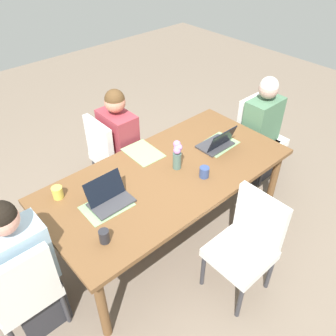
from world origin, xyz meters
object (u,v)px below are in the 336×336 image
object	(u,v)px
coffee_mug_near_right	(58,192)
coffee_mug_centre_left	(204,172)
person_head_left_left_mid	(26,274)
chair_far_left_near	(111,152)
chair_head_left_left_mid	(23,288)
chair_near_right_near	(247,241)
person_head_right_left_far	(260,135)
laptop_head_left_left_mid	(109,198)
laptop_head_right_left_far	(217,143)
chair_head_right_left_far	(257,132)
person_far_left_near	(120,150)
dining_table	(168,179)
flower_vase	(177,154)
coffee_mug_near_left	(104,236)

from	to	relation	value
coffee_mug_near_right	coffee_mug_centre_left	distance (m)	1.18
person_head_left_left_mid	coffee_mug_centre_left	bearing A→B (deg)	-9.71
chair_far_left_near	chair_head_left_left_mid	size ratio (longest dim) A/B	1.00
chair_near_right_near	coffee_mug_centre_left	size ratio (longest dim) A/B	9.55
person_head_right_left_far	laptop_head_left_left_mid	distance (m)	1.94
coffee_mug_near_right	chair_head_left_left_mid	bearing A→B (deg)	-142.87
person_head_left_left_mid	laptop_head_right_left_far	bearing A→B (deg)	-1.17
chair_head_right_left_far	coffee_mug_near_right	distance (m)	2.28
person_head_left_left_mid	coffee_mug_centre_left	size ratio (longest dim) A/B	12.68
chair_head_left_left_mid	laptop_head_right_left_far	bearing A→B (deg)	1.05
person_far_left_near	chair_near_right_near	world-z (taller)	person_far_left_near
dining_table	person_head_right_left_far	size ratio (longest dim) A/B	1.82
flower_vase	coffee_mug_near_left	xyz separation A→B (m)	(-0.92, -0.26, -0.10)
laptop_head_right_left_far	coffee_mug_centre_left	xyz separation A→B (m)	(-0.40, -0.22, 0.00)
laptop_head_left_left_mid	coffee_mug_near_right	world-z (taller)	laptop_head_left_left_mid
person_far_left_near	coffee_mug_centre_left	size ratio (longest dim) A/B	12.68
person_head_left_left_mid	flower_vase	xyz separation A→B (m)	(1.41, -0.02, 0.35)
person_head_right_left_far	coffee_mug_near_left	distance (m)	2.20
dining_table	laptop_head_left_left_mid	distance (m)	0.59
coffee_mug_near_right	chair_head_right_left_far	bearing A→B (deg)	-6.65
chair_far_left_near	coffee_mug_near_right	xyz separation A→B (m)	(-0.81, -0.51, 0.28)
dining_table	chair_far_left_near	world-z (taller)	chair_far_left_near
chair_far_left_near	coffee_mug_near_left	xyz separation A→B (m)	(-0.79, -1.12, 0.28)
chair_head_right_left_far	laptop_head_right_left_far	distance (m)	0.87
coffee_mug_centre_left	dining_table	bearing A→B (deg)	128.54
person_head_left_left_mid	laptop_head_right_left_far	distance (m)	1.92
flower_vase	laptop_head_right_left_far	size ratio (longest dim) A/B	0.84
laptop_head_right_left_far	laptop_head_left_left_mid	world-z (taller)	laptop_head_right_left_far
person_head_right_left_far	coffee_mug_centre_left	size ratio (longest dim) A/B	12.68
chair_far_left_near	chair_head_right_left_far	distance (m)	1.63
chair_head_left_left_mid	person_head_left_left_mid	distance (m)	0.10
chair_head_left_left_mid	laptop_head_right_left_far	world-z (taller)	laptop_head_right_left_far
chair_head_left_left_mid	chair_head_right_left_far	distance (m)	2.79
chair_far_left_near	person_head_right_left_far	size ratio (longest dim) A/B	0.75
laptop_head_left_left_mid	coffee_mug_centre_left	world-z (taller)	laptop_head_left_left_mid
chair_far_left_near	laptop_head_left_left_mid	xyz separation A→B (m)	(-0.55, -0.83, 0.28)
chair_head_left_left_mid	person_head_left_left_mid	bearing A→B (deg)	51.24
chair_far_left_near	coffee_mug_near_right	bearing A→B (deg)	-147.69
laptop_head_right_left_far	person_far_left_near	bearing A→B (deg)	123.56
flower_vase	chair_near_right_near	bearing A→B (deg)	-91.22
person_head_right_left_far	coffee_mug_near_left	size ratio (longest dim) A/B	11.85
laptop_head_right_left_far	coffee_mug_near_left	xyz separation A→B (m)	(-1.41, -0.24, 0.01)
person_head_left_left_mid	person_head_right_left_far	bearing A→B (deg)	-0.24
coffee_mug_near_left	coffee_mug_centre_left	distance (m)	1.01
coffee_mug_near_left	laptop_head_right_left_far	bearing A→B (deg)	9.85
person_head_left_left_mid	flower_vase	distance (m)	1.45
flower_vase	coffee_mug_near_left	size ratio (longest dim) A/B	2.66
person_far_left_near	laptop_head_left_left_mid	xyz separation A→B (m)	(-0.62, -0.77, 0.25)
person_head_right_left_far	coffee_mug_near_right	size ratio (longest dim) A/B	12.20
coffee_mug_near_right	coffee_mug_near_left	bearing A→B (deg)	-87.72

